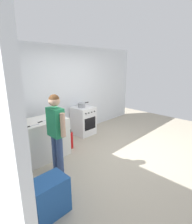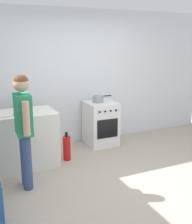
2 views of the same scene
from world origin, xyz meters
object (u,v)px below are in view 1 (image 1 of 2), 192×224
object	(u,v)px
knife_paring	(20,127)
recycling_crate_lower	(50,205)
pot	(81,105)
fire_extinguisher	(71,140)
oven_left	(83,121)
knife_carving	(44,121)
knife_bread	(15,123)
recycling_crate_upper	(48,189)
person	(56,128)
knife_chef	(32,126)

from	to	relation	value
knife_paring	recycling_crate_lower	distance (m)	1.62
pot	fire_extinguisher	distance (m)	1.18
oven_left	recycling_crate_lower	size ratio (longest dim) A/B	1.63
knife_carving	fire_extinguisher	world-z (taller)	knife_carving
knife_carving	recycling_crate_lower	xyz separation A→B (m)	(-0.78, -1.41, -0.76)
knife_carving	fire_extinguisher	bearing A→B (deg)	0.64
knife_bread	recycling_crate_upper	bearing A→B (deg)	-99.08
person	fire_extinguisher	xyz separation A→B (m)	(0.80, 0.63, -0.72)
knife_paring	knife_chef	distance (m)	0.21
knife_bread	fire_extinguisher	world-z (taller)	knife_bread
knife_carving	knife_paring	size ratio (longest dim) A/B	1.61
oven_left	knife_paring	distance (m)	2.20
knife_chef	fire_extinguisher	world-z (taller)	knife_chef
person	recycling_crate_upper	bearing A→B (deg)	-130.79
recycling_crate_lower	oven_left	bearing A→B (deg)	38.89
knife_carving	person	size ratio (longest dim) A/B	0.21
knife_paring	knife_chef	world-z (taller)	same
pot	knife_carving	distance (m)	1.60
knife_paring	recycling_crate_lower	bearing A→B (deg)	-100.45
oven_left	person	size ratio (longest dim) A/B	0.54
pot	fire_extinguisher	size ratio (longest dim) A/B	0.78
knife_paring	recycling_crate_upper	distance (m)	1.51
fire_extinguisher	knife_paring	bearing A→B (deg)	-179.36
pot	knife_chef	xyz separation A→B (m)	(-1.86, -0.61, -0.01)
recycling_crate_lower	person	bearing A→B (deg)	49.21
oven_left	recycling_crate_lower	world-z (taller)	oven_left
knife_bread	recycling_crate_lower	world-z (taller)	knife_bread
pot	recycling_crate_upper	world-z (taller)	pot
person	fire_extinguisher	world-z (taller)	person
knife_bread	knife_paring	bearing A→B (deg)	-92.59
recycling_crate_lower	knife_carving	bearing A→B (deg)	61.07
oven_left	fire_extinguisher	bearing A→B (deg)	-151.22
knife_chef	fire_extinguisher	size ratio (longest dim) A/B	0.62
oven_left	knife_carving	distance (m)	1.71
knife_bread	knife_paring	xyz separation A→B (m)	(-0.01, -0.30, 0.00)
pot	recycling_crate_lower	world-z (taller)	pot
oven_left	recycling_crate_lower	bearing A→B (deg)	-141.11
pot	fire_extinguisher	xyz separation A→B (m)	(-0.82, -0.49, -0.70)
fire_extinguisher	recycling_crate_lower	distance (m)	2.05
knife_carving	knife_bread	xyz separation A→B (m)	(-0.51, 0.30, -0.00)
knife_carving	pot	bearing A→B (deg)	18.06
recycling_crate_upper	knife_paring	bearing A→B (deg)	79.55
fire_extinguisher	knife_carving	bearing A→B (deg)	-179.36
oven_left	knife_chef	xyz separation A→B (m)	(-1.91, -0.60, 0.48)
pot	fire_extinguisher	world-z (taller)	pot
knife_carving	recycling_crate_upper	bearing A→B (deg)	-118.93
oven_left	recycling_crate_upper	world-z (taller)	oven_left
knife_bread	pot	bearing A→B (deg)	5.63
recycling_crate_lower	recycling_crate_upper	bearing A→B (deg)	0.00
pot	knife_carving	size ratio (longest dim) A/B	1.18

